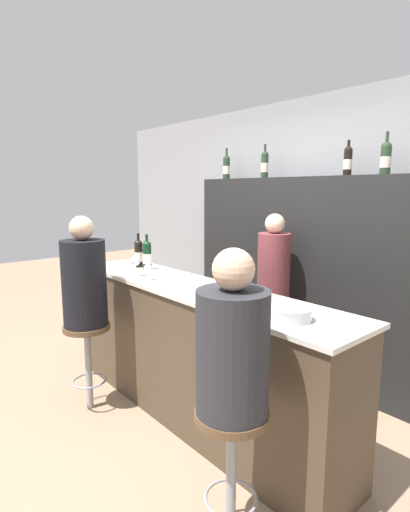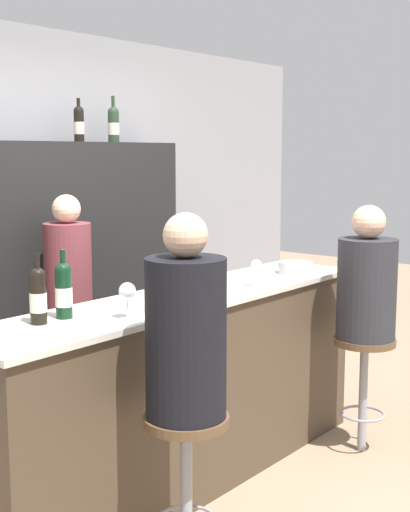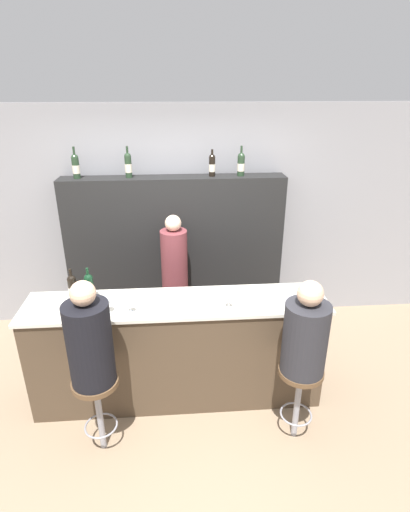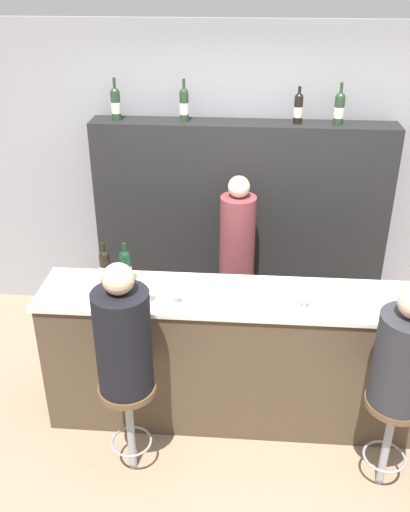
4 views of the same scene
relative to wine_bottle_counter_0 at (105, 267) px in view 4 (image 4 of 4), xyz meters
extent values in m
plane|color=#8C755B|center=(0.89, -0.34, -1.16)|extent=(16.00, 16.00, 0.00)
cube|color=gray|center=(0.89, 1.45, 0.14)|extent=(6.40, 0.05, 2.60)
cube|color=#473828|center=(0.89, -0.08, -0.66)|extent=(2.60, 0.51, 1.01)
cube|color=beige|center=(0.89, -0.08, -0.14)|extent=(2.64, 0.55, 0.03)
cube|color=black|center=(0.89, 1.22, -0.24)|extent=(2.47, 0.28, 1.85)
cylinder|color=black|center=(0.00, 0.00, -0.02)|extent=(0.07, 0.07, 0.21)
cylinder|color=beige|center=(0.00, 0.00, -0.03)|extent=(0.07, 0.07, 0.09)
sphere|color=black|center=(0.00, 0.00, 0.09)|extent=(0.07, 0.07, 0.07)
cylinder|color=black|center=(0.00, 0.00, 0.14)|extent=(0.02, 0.02, 0.08)
cylinder|color=black|center=(0.14, 0.00, -0.02)|extent=(0.08, 0.08, 0.22)
cylinder|color=white|center=(0.14, 0.00, -0.03)|extent=(0.08, 0.08, 0.09)
sphere|color=black|center=(0.14, 0.00, 0.09)|extent=(0.08, 0.08, 0.08)
cylinder|color=black|center=(0.14, 0.00, 0.14)|extent=(0.02, 0.02, 0.08)
cylinder|color=#233823|center=(-0.14, 1.22, 0.79)|extent=(0.08, 0.08, 0.22)
cylinder|color=beige|center=(-0.14, 1.22, 0.78)|extent=(0.08, 0.08, 0.09)
sphere|color=#233823|center=(-0.14, 1.22, 0.90)|extent=(0.08, 0.08, 0.08)
cylinder|color=#233823|center=(-0.14, 1.22, 0.97)|extent=(0.02, 0.02, 0.10)
cylinder|color=#233823|center=(0.41, 1.22, 0.80)|extent=(0.07, 0.07, 0.23)
cylinder|color=beige|center=(0.41, 1.22, 0.78)|extent=(0.07, 0.07, 0.09)
sphere|color=#233823|center=(0.41, 1.22, 0.91)|extent=(0.07, 0.07, 0.07)
cylinder|color=#233823|center=(0.41, 1.22, 0.97)|extent=(0.02, 0.02, 0.09)
cylinder|color=black|center=(1.31, 1.22, 0.78)|extent=(0.07, 0.07, 0.20)
cylinder|color=beige|center=(1.31, 1.22, 0.77)|extent=(0.07, 0.07, 0.08)
sphere|color=black|center=(1.31, 1.22, 0.89)|extent=(0.07, 0.07, 0.07)
cylinder|color=black|center=(1.31, 1.22, 0.94)|extent=(0.02, 0.02, 0.07)
cylinder|color=#233823|center=(1.63, 1.22, 0.79)|extent=(0.08, 0.08, 0.21)
cylinder|color=beige|center=(1.63, 1.22, 0.78)|extent=(0.08, 0.08, 0.08)
sphere|color=#233823|center=(1.63, 1.22, 0.89)|extent=(0.08, 0.08, 0.08)
cylinder|color=#233823|center=(1.63, 1.22, 0.96)|extent=(0.02, 0.02, 0.10)
cylinder|color=silver|center=(0.32, -0.23, -0.13)|extent=(0.06, 0.06, 0.00)
cylinder|color=silver|center=(0.32, -0.23, -0.08)|extent=(0.01, 0.01, 0.09)
sphere|color=silver|center=(0.32, -0.23, 0.00)|extent=(0.08, 0.08, 0.08)
cylinder|color=silver|center=(0.51, -0.23, -0.13)|extent=(0.07, 0.07, 0.00)
cylinder|color=silver|center=(0.51, -0.23, -0.09)|extent=(0.01, 0.01, 0.06)
sphere|color=silver|center=(0.51, -0.23, -0.03)|extent=(0.07, 0.07, 0.07)
cylinder|color=silver|center=(1.32, -0.23, -0.13)|extent=(0.07, 0.07, 0.00)
cylinder|color=silver|center=(1.32, -0.23, -0.08)|extent=(0.01, 0.01, 0.08)
sphere|color=silver|center=(1.32, -0.23, -0.01)|extent=(0.07, 0.07, 0.07)
cylinder|color=#B7B7BC|center=(1.84, -0.16, -0.09)|extent=(0.22, 0.22, 0.07)
cylinder|color=gray|center=(0.25, -0.63, -0.84)|extent=(0.05, 0.05, 0.66)
torus|color=gray|center=(0.25, -0.63, -0.93)|extent=(0.27, 0.27, 0.02)
cylinder|color=brown|center=(0.25, -0.63, -0.49)|extent=(0.36, 0.36, 0.04)
cylinder|color=black|center=(0.25, -0.63, -0.14)|extent=(0.33, 0.33, 0.66)
sphere|color=#D8AD8C|center=(0.25, -0.63, 0.29)|extent=(0.18, 0.18, 0.18)
cylinder|color=gray|center=(1.86, -0.63, -0.84)|extent=(0.05, 0.05, 0.66)
torus|color=gray|center=(1.86, -0.63, -0.93)|extent=(0.27, 0.27, 0.02)
cylinder|color=brown|center=(1.86, -0.63, -0.49)|extent=(0.36, 0.36, 0.04)
cylinder|color=#28282D|center=(1.86, -0.63, -0.17)|extent=(0.34, 0.34, 0.59)
cylinder|color=brown|center=(0.87, 0.85, -0.49)|extent=(0.29, 0.29, 1.36)
sphere|color=beige|center=(0.87, 0.85, 0.28)|extent=(0.17, 0.17, 0.17)
camera|label=1|loc=(3.11, -1.87, 0.57)|focal=28.00mm
camera|label=2|loc=(-1.89, -2.48, 0.62)|focal=50.00mm
camera|label=3|loc=(0.91, -3.11, 1.62)|focal=28.00mm
camera|label=4|loc=(0.94, -3.30, 1.86)|focal=40.00mm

